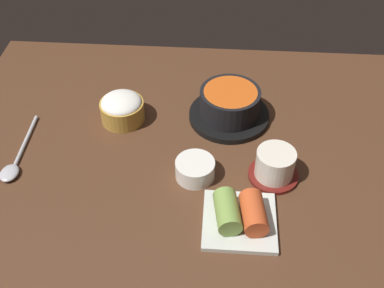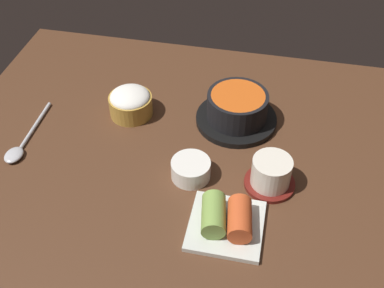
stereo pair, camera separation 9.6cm
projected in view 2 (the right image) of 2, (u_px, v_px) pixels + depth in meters
dining_table at (185, 150)px, 100.39cm from camera, size 100.00×76.00×2.00cm
stone_pot at (237, 109)px, 103.11cm from camera, size 17.67×17.67×7.27cm
rice_bowl at (131, 102)px, 105.22cm from camera, size 9.54×9.54×6.31cm
tea_cup_with_saucer at (271, 174)px, 89.95cm from camera, size 9.78×9.78×6.41cm
banchan_cup_center at (191, 169)px, 92.32cm from camera, size 7.67×7.67×3.78cm
kimchi_plate at (226, 220)px, 83.32cm from camera, size 13.02×13.02×5.24cm
spoon at (21, 146)px, 99.04cm from camera, size 3.60×19.59×1.35cm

